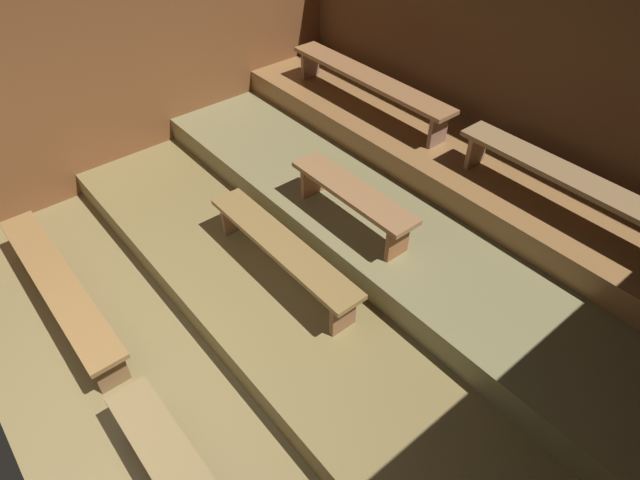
{
  "coord_description": "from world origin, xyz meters",
  "views": [
    {
      "loc": [
        2.9,
        0.13,
        3.99
      ],
      "look_at": [
        -0.04,
        2.55,
        0.62
      ],
      "focal_mm": 30.46,
      "sensor_mm": 36.0,
      "label": 1
    }
  ],
  "objects_px": {
    "bench_upper_left": "(369,81)",
    "bench_upper_right": "(580,185)",
    "bench_lower_center": "(282,249)",
    "bench_floor_left": "(58,285)",
    "bench_middle_center": "(352,196)"
  },
  "relations": [
    {
      "from": "bench_lower_center",
      "to": "bench_upper_left",
      "type": "xyz_separation_m",
      "value": [
        -1.19,
        2.17,
        0.57
      ]
    },
    {
      "from": "bench_upper_right",
      "to": "bench_lower_center",
      "type": "bearing_deg",
      "value": -125.04
    },
    {
      "from": "bench_middle_center",
      "to": "bench_floor_left",
      "type": "bearing_deg",
      "value": -116.22
    },
    {
      "from": "bench_floor_left",
      "to": "bench_middle_center",
      "type": "height_order",
      "value": "bench_middle_center"
    },
    {
      "from": "bench_upper_left",
      "to": "bench_upper_right",
      "type": "distance_m",
      "value": 2.71
    },
    {
      "from": "bench_floor_left",
      "to": "bench_lower_center",
      "type": "xyz_separation_m",
      "value": [
        1.17,
        1.74,
        0.27
      ]
    },
    {
      "from": "bench_lower_center",
      "to": "bench_middle_center",
      "type": "relative_size",
      "value": 1.33
    },
    {
      "from": "bench_upper_left",
      "to": "bench_upper_right",
      "type": "height_order",
      "value": "same"
    },
    {
      "from": "bench_lower_center",
      "to": "bench_upper_right",
      "type": "xyz_separation_m",
      "value": [
        1.52,
        2.17,
        0.57
      ]
    },
    {
      "from": "bench_lower_center",
      "to": "bench_upper_left",
      "type": "height_order",
      "value": "bench_upper_left"
    },
    {
      "from": "bench_lower_center",
      "to": "bench_upper_left",
      "type": "bearing_deg",
      "value": 118.63
    },
    {
      "from": "bench_middle_center",
      "to": "bench_upper_right",
      "type": "height_order",
      "value": "bench_upper_right"
    },
    {
      "from": "bench_upper_left",
      "to": "bench_middle_center",
      "type": "bearing_deg",
      "value": -47.6
    },
    {
      "from": "bench_middle_center",
      "to": "bench_upper_right",
      "type": "xyz_separation_m",
      "value": [
        1.45,
        1.38,
        0.3
      ]
    },
    {
      "from": "bench_upper_left",
      "to": "bench_lower_center",
      "type": "bearing_deg",
      "value": -61.37
    }
  ]
}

